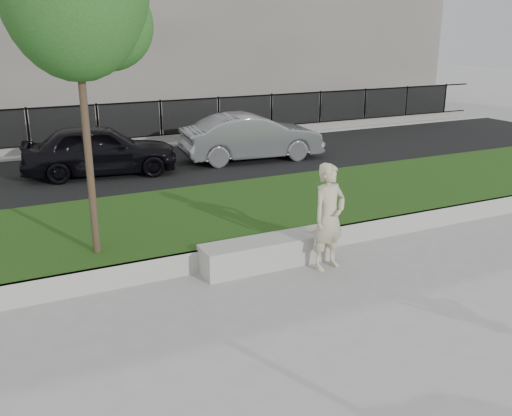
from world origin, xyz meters
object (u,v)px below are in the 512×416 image
car_dark (100,150)px  book (311,230)px  stone_bench (268,252)px  man (329,217)px  car_silver (252,137)px

car_dark → book: bearing=-155.4°
stone_bench → man: man is taller
stone_bench → man: bearing=-30.9°
book → car_dark: (-2.20, 7.70, 0.25)m
man → car_silver: size_ratio=0.43×
man → car_dark: bearing=93.3°
stone_bench → car_dark: car_dark is taller
stone_bench → book: bearing=2.5°
book → car_dark: bearing=75.3°
stone_bench → car_dark: size_ratio=0.58×
book → car_dark: 8.02m
car_silver → book: bearing=167.3°
book → car_silver: car_silver is taller
stone_bench → man: size_ratio=1.30×
book → car_dark: car_dark is taller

